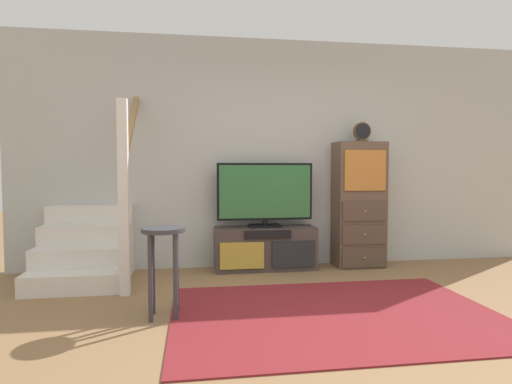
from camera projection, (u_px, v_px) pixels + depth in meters
The scene contains 9 objects.
ground_plane at pixel (366, 346), 2.77m from camera, with size 20.00×20.00×0.00m, color olive.
back_wall at pixel (286, 154), 5.12m from camera, with size 6.40×0.12×2.70m, color #B2B7B2.
area_rug at pixel (336, 314), 3.36m from camera, with size 2.60×1.80×0.01m, color maroon.
media_console at pixel (265, 248), 4.88m from camera, with size 1.17×0.38×0.49m.
television at pixel (265, 193), 4.86m from camera, with size 1.11×0.22×0.74m.
side_cabinet at pixel (359, 205), 5.03m from camera, with size 0.58×0.38×1.48m.
desk_clock at pixel (362, 132), 4.97m from camera, with size 0.21×0.08×0.23m.
staircase at pixel (91, 242), 4.60m from camera, with size 1.00×1.36×2.20m.
bar_stool_near at pixel (164, 251), 3.28m from camera, with size 0.34×0.34×0.71m.
Camera 1 is at (-1.12, -2.57, 1.16)m, focal length 29.55 mm.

